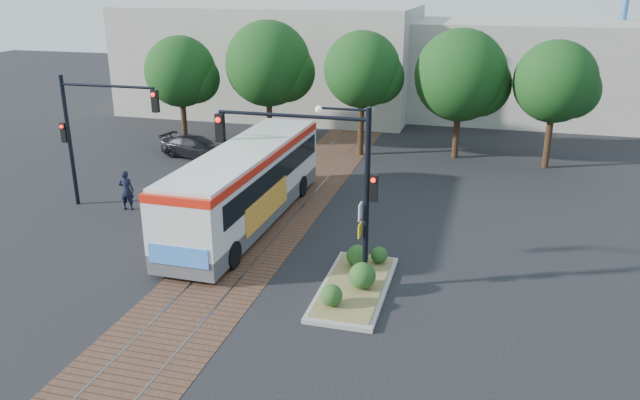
{
  "coord_description": "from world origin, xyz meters",
  "views": [
    {
      "loc": [
        8.6,
        -19.52,
        9.93
      ],
      "look_at": [
        2.48,
        3.12,
        1.6
      ],
      "focal_mm": 35.0,
      "sensor_mm": 36.0,
      "label": 1
    }
  ],
  "objects_px": {
    "traffic_island": "(356,280)",
    "parked_car": "(196,147)",
    "signal_pole_main": "(330,168)",
    "city_bus": "(247,181)",
    "signal_pole_left": "(89,124)",
    "officer": "(126,190)"
  },
  "relations": [
    {
      "from": "signal_pole_left",
      "to": "signal_pole_main",
      "type": "bearing_deg",
      "value": -21.45
    },
    {
      "from": "signal_pole_left",
      "to": "officer",
      "type": "height_order",
      "value": "signal_pole_left"
    },
    {
      "from": "signal_pole_left",
      "to": "parked_car",
      "type": "height_order",
      "value": "signal_pole_left"
    },
    {
      "from": "city_bus",
      "to": "signal_pole_left",
      "type": "height_order",
      "value": "signal_pole_left"
    },
    {
      "from": "traffic_island",
      "to": "signal_pole_main",
      "type": "height_order",
      "value": "signal_pole_main"
    },
    {
      "from": "signal_pole_main",
      "to": "signal_pole_left",
      "type": "height_order",
      "value": "signal_pole_main"
    },
    {
      "from": "traffic_island",
      "to": "parked_car",
      "type": "height_order",
      "value": "parked_car"
    },
    {
      "from": "traffic_island",
      "to": "parked_car",
      "type": "bearing_deg",
      "value": 132.32
    },
    {
      "from": "signal_pole_left",
      "to": "city_bus",
      "type": "bearing_deg",
      "value": -0.1
    },
    {
      "from": "city_bus",
      "to": "signal_pole_left",
      "type": "bearing_deg",
      "value": -179.28
    },
    {
      "from": "traffic_island",
      "to": "signal_pole_left",
      "type": "distance_m",
      "value": 14.5
    },
    {
      "from": "city_bus",
      "to": "officer",
      "type": "relative_size",
      "value": 6.63
    },
    {
      "from": "city_bus",
      "to": "officer",
      "type": "bearing_deg",
      "value": -178.82
    },
    {
      "from": "city_bus",
      "to": "parked_car",
      "type": "distance_m",
      "value": 11.29
    },
    {
      "from": "city_bus",
      "to": "traffic_island",
      "type": "relative_size",
      "value": 2.37
    },
    {
      "from": "signal_pole_main",
      "to": "officer",
      "type": "height_order",
      "value": "signal_pole_main"
    },
    {
      "from": "signal_pole_main",
      "to": "traffic_island",
      "type": "bearing_deg",
      "value": -5.36
    },
    {
      "from": "officer",
      "to": "city_bus",
      "type": "bearing_deg",
      "value": 170.2
    },
    {
      "from": "signal_pole_main",
      "to": "signal_pole_left",
      "type": "distance_m",
      "value": 13.14
    },
    {
      "from": "signal_pole_left",
      "to": "parked_car",
      "type": "xyz_separation_m",
      "value": [
        0.61,
        8.93,
        -3.24
      ]
    },
    {
      "from": "city_bus",
      "to": "officer",
      "type": "height_order",
      "value": "city_bus"
    },
    {
      "from": "traffic_island",
      "to": "signal_pole_left",
      "type": "height_order",
      "value": "signal_pole_left"
    }
  ]
}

